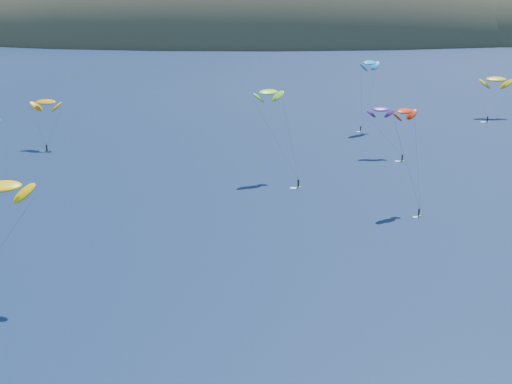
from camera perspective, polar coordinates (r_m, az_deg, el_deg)
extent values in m
ellipsoid|color=#3D3526|center=(610.73, 0.92, 11.48)|extent=(600.00, 300.00, 210.00)
ellipsoid|color=#3D3526|center=(652.98, -13.69, 11.85)|extent=(340.00, 240.00, 120.00)
ellipsoid|color=#3D3526|center=(619.05, 16.27, 11.19)|extent=(320.00, 220.00, 156.00)
cube|color=#9FC415|center=(209.12, -16.38, 3.14)|extent=(1.65, 0.73, 0.09)
cylinder|color=black|center=(208.89, -16.40, 3.41)|extent=(0.37, 0.37, 1.70)
sphere|color=#8C6047|center=(208.67, -16.42, 3.67)|extent=(0.29, 0.29, 0.29)
ellipsoid|color=orange|center=(211.70, -16.46, 6.92)|extent=(9.40, 5.56, 4.92)
ellipsoid|color=#FBC205|center=(110.54, -19.68, 0.41)|extent=(9.58, 6.53, 4.89)
cube|color=#9FC415|center=(167.19, 3.39, 0.38)|extent=(1.62, 1.13, 0.09)
cylinder|color=black|center=(166.90, 3.39, 0.71)|extent=(0.37, 0.37, 1.70)
sphere|color=#8C6047|center=(166.63, 3.40, 1.03)|extent=(0.28, 0.28, 0.28)
ellipsoid|color=#85E724|center=(170.98, 1.01, 8.00)|extent=(8.43, 6.65, 4.27)
cube|color=#9FC415|center=(228.87, 8.36, 4.84)|extent=(1.27, 1.22, 0.08)
cylinder|color=black|center=(228.70, 8.37, 5.04)|extent=(0.32, 0.32, 1.46)
sphere|color=#8C6047|center=(228.52, 8.38, 5.25)|extent=(0.24, 0.24, 0.24)
ellipsoid|color=#1B96D0|center=(227.90, 9.08, 10.19)|extent=(8.81, 8.58, 4.68)
cube|color=#9FC415|center=(194.10, 11.60, 2.44)|extent=(1.50, 0.44, 0.08)
cylinder|color=black|center=(193.87, 11.61, 2.70)|extent=(0.35, 0.35, 1.60)
sphere|color=#8C6047|center=(193.65, 11.63, 2.97)|extent=(0.27, 0.27, 0.27)
ellipsoid|color=#4B1D7A|center=(196.43, 9.93, 6.55)|extent=(7.40, 3.49, 4.11)
cube|color=#9FC415|center=(151.16, 12.88, -1.89)|extent=(1.27, 1.06, 0.07)
cylinder|color=black|center=(150.91, 12.90, -1.60)|extent=(0.30, 0.30, 1.39)
sphere|color=#8C6047|center=(150.65, 12.92, -1.31)|extent=(0.23, 0.23, 0.23)
ellipsoid|color=red|center=(150.88, 11.82, 6.36)|extent=(6.88, 6.11, 3.54)
cube|color=#9FC415|center=(252.72, 18.00, 5.34)|extent=(1.66, 0.59, 0.09)
cylinder|color=black|center=(252.53, 18.02, 5.57)|extent=(0.38, 0.38, 1.74)
sphere|color=#8C6047|center=(252.34, 18.04, 5.79)|extent=(0.29, 0.29, 0.29)
ellipsoid|color=gold|center=(261.36, 18.66, 8.55)|extent=(11.06, 5.76, 5.98)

